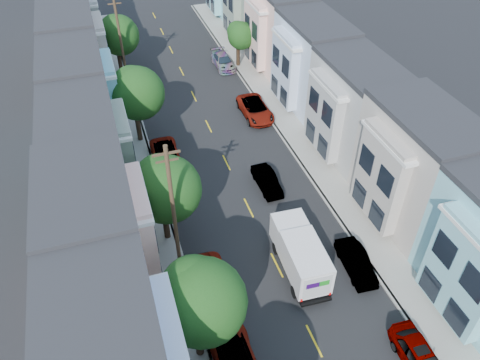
% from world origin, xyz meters
% --- Properties ---
extents(ground, '(160.00, 160.00, 0.00)m').
position_xyz_m(ground, '(0.00, 0.00, 0.00)').
color(ground, black).
rests_on(ground, ground).
extents(road_slab, '(12.00, 70.00, 0.02)m').
position_xyz_m(road_slab, '(0.00, 15.00, 0.01)').
color(road_slab, black).
rests_on(road_slab, ground).
extents(curb_left, '(0.30, 70.00, 0.15)m').
position_xyz_m(curb_left, '(-6.05, 15.00, 0.07)').
color(curb_left, gray).
rests_on(curb_left, ground).
extents(curb_right, '(0.30, 70.00, 0.15)m').
position_xyz_m(curb_right, '(6.05, 15.00, 0.07)').
color(curb_right, gray).
rests_on(curb_right, ground).
extents(sidewalk_left, '(2.60, 70.00, 0.15)m').
position_xyz_m(sidewalk_left, '(-7.35, 15.00, 0.07)').
color(sidewalk_left, gray).
rests_on(sidewalk_left, ground).
extents(sidewalk_right, '(2.60, 70.00, 0.15)m').
position_xyz_m(sidewalk_right, '(7.35, 15.00, 0.07)').
color(sidewalk_right, gray).
rests_on(sidewalk_right, ground).
extents(centerline, '(0.12, 70.00, 0.01)m').
position_xyz_m(centerline, '(0.00, 15.00, 0.00)').
color(centerline, gold).
rests_on(centerline, ground).
extents(townhouse_row_left, '(5.00, 70.00, 8.50)m').
position_xyz_m(townhouse_row_left, '(-11.15, 15.00, 0.00)').
color(townhouse_row_left, '#B1B0AD').
rests_on(townhouse_row_left, ground).
extents(townhouse_row_right, '(5.00, 70.00, 8.50)m').
position_xyz_m(townhouse_row_right, '(11.15, 15.00, 0.00)').
color(townhouse_row_right, '#B1B0AD').
rests_on(townhouse_row_right, ground).
extents(tree_b, '(4.70, 4.70, 7.19)m').
position_xyz_m(tree_b, '(-6.30, -4.70, 4.83)').
color(tree_b, black).
rests_on(tree_b, ground).
extents(tree_c, '(4.70, 4.70, 6.91)m').
position_xyz_m(tree_c, '(-6.30, 4.85, 4.54)').
color(tree_c, black).
rests_on(tree_c, ground).
extents(tree_d, '(4.70, 4.70, 7.21)m').
position_xyz_m(tree_d, '(-6.30, 17.69, 4.84)').
color(tree_d, black).
rests_on(tree_d, ground).
extents(tree_e, '(4.34, 4.34, 6.74)m').
position_xyz_m(tree_e, '(-6.30, 31.36, 4.54)').
color(tree_e, black).
rests_on(tree_e, ground).
extents(tree_far_r, '(3.10, 3.10, 5.20)m').
position_xyz_m(tree_far_r, '(6.90, 29.24, 3.61)').
color(tree_far_r, black).
rests_on(tree_far_r, ground).
extents(utility_pole_near, '(1.60, 0.26, 10.00)m').
position_xyz_m(utility_pole_near, '(-6.30, 2.00, 5.15)').
color(utility_pole_near, '#42301E').
rests_on(utility_pole_near, ground).
extents(utility_pole_far, '(1.60, 0.26, 10.00)m').
position_xyz_m(utility_pole_far, '(-6.30, 28.00, 5.15)').
color(utility_pole_far, '#42301E').
rests_on(utility_pole_far, ground).
extents(fedex_truck, '(2.30, 5.97, 2.87)m').
position_xyz_m(fedex_truck, '(1.26, -0.75, 1.60)').
color(fedex_truck, silver).
rests_on(fedex_truck, ground).
extents(lead_sedan, '(1.48, 4.02, 1.33)m').
position_xyz_m(lead_sedan, '(2.19, 7.87, 0.67)').
color(lead_sedan, black).
rests_on(lead_sedan, ground).
extents(parked_left_c, '(2.60, 5.34, 1.46)m').
position_xyz_m(parked_left_c, '(-4.90, -0.81, 0.73)').
color(parked_left_c, '#B0B0B8').
rests_on(parked_left_c, ground).
extents(parked_left_d, '(2.30, 4.94, 1.37)m').
position_xyz_m(parked_left_d, '(-4.90, 13.82, 0.68)').
color(parked_left_d, maroon).
rests_on(parked_left_d, ground).
extents(parked_right_a, '(1.99, 4.79, 1.53)m').
position_xyz_m(parked_right_a, '(4.90, -9.21, 0.77)').
color(parked_right_a, slate).
rests_on(parked_right_a, ground).
extents(parked_right_b, '(1.75, 4.22, 1.38)m').
position_xyz_m(parked_right_b, '(4.90, -1.94, 0.69)').
color(parked_right_b, silver).
rests_on(parked_right_b, ground).
extents(parked_right_c, '(2.54, 5.50, 1.53)m').
position_xyz_m(parked_right_c, '(4.90, 18.39, 0.76)').
color(parked_right_c, black).
rests_on(parked_right_c, ground).
extents(parked_right_d, '(1.99, 4.70, 1.41)m').
position_xyz_m(parked_right_d, '(4.90, 29.58, 0.70)').
color(parked_right_d, black).
rests_on(parked_right_d, ground).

